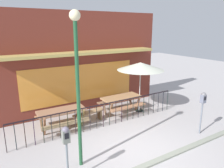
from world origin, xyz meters
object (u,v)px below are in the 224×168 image
picnic_table_right (121,100)px  patio_umbrella (141,66)px  parking_meter_near (66,140)px  parking_meter_far (203,102)px  picnic_table_left (62,114)px  patio_bench (89,115)px  street_lamp (77,71)px

picnic_table_right → patio_umbrella: (0.84, -0.28, 1.51)m
picnic_table_right → patio_umbrella: size_ratio=0.79×
parking_meter_near → parking_meter_far: parking_meter_far is taller
picnic_table_left → patio_bench: size_ratio=1.28×
parking_meter_near → patio_umbrella: bearing=32.0°
patio_umbrella → parking_meter_near: size_ratio=1.50×
picnic_table_right → parking_meter_far: (1.36, -3.21, 0.62)m
picnic_table_right → parking_meter_near: (-3.72, -3.13, 0.57)m
parking_meter_near → street_lamp: size_ratio=0.36×
street_lamp → patio_umbrella: bearing=30.6°
patio_umbrella → parking_meter_far: (0.52, -2.93, -0.90)m
picnic_table_left → picnic_table_right: same height
parking_meter_far → patio_bench: bearing=136.2°
patio_umbrella → patio_bench: 3.14m
picnic_table_left → street_lamp: (-0.30, -2.46, 2.13)m
patio_umbrella → street_lamp: 4.68m
patio_umbrella → parking_meter_far: bearing=-79.9°
patio_umbrella → patio_bench: size_ratio=1.61×
patio_umbrella → street_lamp: bearing=-149.4°
parking_meter_near → street_lamp: (0.56, 0.49, 1.56)m
parking_meter_near → parking_meter_far: (5.08, -0.08, 0.05)m
picnic_table_left → parking_meter_near: bearing=-106.2°
patio_umbrella → patio_bench: bearing=179.0°
patio_bench → parking_meter_near: bearing=-124.3°
patio_umbrella → parking_meter_near: patio_umbrella is taller
parking_meter_far → picnic_table_left: bearing=144.3°
patio_bench → street_lamp: street_lamp is taller
street_lamp → patio_bench: bearing=59.6°
picnic_table_right → parking_meter_near: bearing=-139.9°
patio_bench → picnic_table_left: bearing=177.0°
picnic_table_right → picnic_table_left: bearing=-176.5°
picnic_table_right → street_lamp: (-3.16, -2.64, 2.13)m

